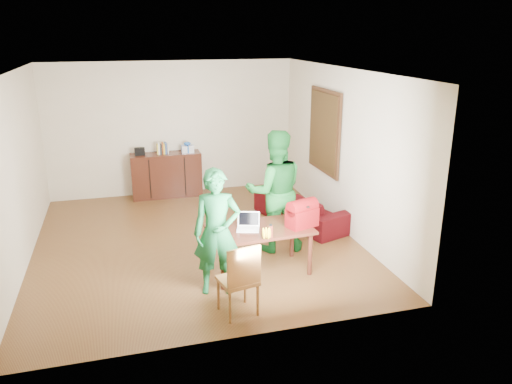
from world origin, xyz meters
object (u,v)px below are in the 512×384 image
object	(u,v)px
bottle	(271,231)
sofa	(302,207)
person_near	(217,232)
chair	(238,293)
table	(260,233)
person_far	(275,191)
red_bag	(302,216)
laptop	(248,227)

from	to	relation	value
bottle	sofa	bearing A→B (deg)	59.02
person_near	chair	bearing A→B (deg)	-67.00
chair	bottle	bearing A→B (deg)	35.36
bottle	table	bearing A→B (deg)	97.73
person_far	red_bag	size ratio (longest dim) A/B	4.48
table	bottle	bearing A→B (deg)	-85.94
laptop	bottle	distance (m)	0.40
bottle	person_far	bearing A→B (deg)	69.58
person_far	sofa	xyz separation A→B (m)	(0.81, 0.95, -0.66)
laptop	person_far	bearing A→B (deg)	67.74
person_far	red_bag	xyz separation A→B (m)	(0.14, -0.80, -0.12)
red_bag	sofa	world-z (taller)	red_bag
table	red_bag	size ratio (longest dim) A/B	3.48
person_far	bottle	bearing A→B (deg)	75.17
table	person_near	world-z (taller)	person_near
table	red_bag	distance (m)	0.63
bottle	red_bag	world-z (taller)	red_bag
chair	laptop	distance (m)	1.12
person_near	sofa	xyz separation A→B (m)	(1.92, 2.04, -0.55)
sofa	person_far	bearing A→B (deg)	120.70
chair	sofa	distance (m)	3.19
laptop	red_bag	size ratio (longest dim) A/B	0.85
person_far	sofa	bearing A→B (deg)	-124.93
bottle	red_bag	xyz separation A→B (m)	(0.53, 0.26, 0.06)
chair	person_near	world-z (taller)	person_near
person_far	red_bag	distance (m)	0.82
bottle	sofa	distance (m)	2.38
person_near	laptop	world-z (taller)	person_near
person_far	sofa	distance (m)	1.41
laptop	person_near	bearing A→B (deg)	-126.10
laptop	red_bag	world-z (taller)	red_bag
person_far	sofa	size ratio (longest dim) A/B	0.97
table	chair	bearing A→B (deg)	-122.86
chair	person_near	size ratio (longest dim) A/B	0.56
laptop	sofa	size ratio (longest dim) A/B	0.18
laptop	red_bag	xyz separation A→B (m)	(0.75, -0.07, 0.11)
laptop	red_bag	distance (m)	0.77
table	red_bag	xyz separation A→B (m)	(0.58, -0.09, 0.23)
red_bag	person_near	bearing A→B (deg)	174.06
table	chair	distance (m)	1.17
person_near	red_bag	world-z (taller)	person_near
person_near	laptop	distance (m)	0.63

